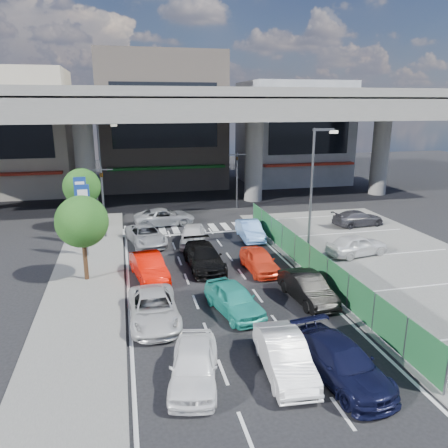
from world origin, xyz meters
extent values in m
plane|color=black|center=(0.00, 0.00, 0.00)|extent=(120.00, 120.00, 0.00)
cube|color=#5C5C5A|center=(11.00, 2.00, 0.03)|extent=(12.00, 28.00, 0.06)
cube|color=#5C5C5A|center=(-7.00, 4.00, 0.06)|extent=(4.00, 30.00, 0.12)
cylinder|color=slate|center=(-8.00, 22.00, 4.00)|extent=(1.80, 1.80, 8.00)
cylinder|color=slate|center=(8.00, 22.00, 4.00)|extent=(1.80, 1.80, 8.00)
cylinder|color=slate|center=(22.00, 22.00, 4.00)|extent=(1.80, 1.80, 8.00)
cube|color=slate|center=(0.00, 22.00, 9.00)|extent=(64.00, 14.00, 2.00)
cube|color=slate|center=(0.00, 15.20, 10.30)|extent=(64.00, 0.40, 0.90)
cube|color=slate|center=(0.00, 28.80, 10.30)|extent=(64.00, 0.40, 0.90)
cube|color=#A99D88|center=(-16.00, 32.00, 6.50)|extent=(12.00, 10.00, 13.00)
cube|color=#A32214|center=(-16.00, 26.90, 2.80)|extent=(10.80, 1.60, 0.25)
cube|color=gray|center=(0.00, 33.00, 7.50)|extent=(14.00, 10.00, 15.00)
cube|color=#125A1B|center=(0.00, 27.90, 2.80)|extent=(12.60, 1.60, 0.25)
cube|color=black|center=(0.00, 27.98, 8.25)|extent=(11.20, 0.10, 6.75)
cube|color=gray|center=(16.00, 32.00, 6.00)|extent=(12.00, 10.00, 12.00)
cube|color=#A32214|center=(16.00, 26.90, 2.80)|extent=(10.80, 1.60, 0.25)
cube|color=black|center=(16.00, 26.98, 6.60)|extent=(9.60, 0.10, 5.40)
cylinder|color=#595B60|center=(-6.20, 12.00, 2.60)|extent=(0.14, 0.14, 5.20)
cube|color=#595B60|center=(-6.20, 12.00, 5.00)|extent=(1.60, 0.08, 0.08)
imported|color=black|center=(-6.20, 12.00, 4.70)|extent=(0.26, 1.24, 0.50)
cylinder|color=#595B60|center=(5.50, 19.00, 2.60)|extent=(0.14, 0.14, 5.20)
cube|color=#595B60|center=(5.50, 19.00, 5.00)|extent=(1.60, 0.08, 0.08)
imported|color=black|center=(5.50, 19.00, 4.70)|extent=(0.26, 1.24, 0.50)
cylinder|color=#595B60|center=(7.00, 6.00, 4.00)|extent=(0.16, 0.16, 8.00)
cube|color=#595B60|center=(7.60, 6.00, 7.90)|extent=(1.40, 0.15, 0.15)
cube|color=silver|center=(8.30, 6.00, 7.75)|extent=(0.50, 0.22, 0.18)
cylinder|color=#595B60|center=(-6.50, 18.00, 4.00)|extent=(0.16, 0.16, 8.00)
cube|color=#595B60|center=(-5.90, 18.00, 7.90)|extent=(1.40, 0.15, 0.15)
cube|color=silver|center=(-5.20, 18.00, 7.75)|extent=(0.50, 0.22, 0.18)
cylinder|color=#595B60|center=(-7.20, 8.00, 1.10)|extent=(0.10, 0.10, 2.20)
cube|color=navy|center=(-7.20, 8.00, 3.20)|extent=(0.80, 0.12, 3.00)
cube|color=white|center=(-7.20, 7.93, 3.20)|extent=(0.60, 0.02, 2.40)
cylinder|color=#595B60|center=(-7.60, 11.00, 1.10)|extent=(0.10, 0.10, 2.20)
cube|color=navy|center=(-7.60, 11.00, 3.20)|extent=(0.80, 0.12, 3.00)
cube|color=white|center=(-7.60, 10.93, 3.20)|extent=(0.60, 0.02, 2.40)
cylinder|color=#382314|center=(-7.00, 4.00, 1.20)|extent=(0.24, 0.24, 2.40)
sphere|color=#1D4A15|center=(-7.00, 4.00, 3.40)|extent=(2.80, 2.80, 2.80)
cylinder|color=#382314|center=(-7.80, 14.50, 1.20)|extent=(0.24, 0.24, 2.40)
sphere|color=#1D4A15|center=(-7.80, 14.50, 3.40)|extent=(2.80, 2.80, 2.80)
imported|color=white|center=(-2.70, -6.32, 0.69)|extent=(2.46, 4.30, 1.38)
imported|color=white|center=(0.56, -6.52, 0.69)|extent=(1.78, 4.29, 1.38)
imported|color=black|center=(2.39, -7.33, 0.68)|extent=(2.52, 4.90, 1.36)
imported|color=silver|center=(-3.74, -1.56, 0.64)|extent=(2.16, 4.64, 1.29)
imported|color=teal|center=(-0.02, -1.51, 0.69)|extent=(2.47, 4.31, 1.38)
imported|color=black|center=(3.82, -1.11, 0.68)|extent=(1.76, 4.22, 1.36)
imported|color=#CB0B00|center=(-3.62, 3.58, 0.69)|extent=(2.13, 4.37, 1.38)
imported|color=black|center=(-0.33, 4.46, 0.69)|extent=(2.09, 4.82, 1.38)
imported|color=red|center=(2.72, 3.25, 0.65)|extent=(1.68, 3.89, 1.31)
imported|color=#999CA1|center=(-3.41, 9.86, 0.64)|extent=(3.02, 4.97, 1.29)
imported|color=silver|center=(-0.28, 9.01, 0.69)|extent=(2.48, 4.31, 1.38)
imported|color=#679CE7|center=(3.97, 9.40, 0.66)|extent=(1.58, 4.08, 1.32)
imported|color=#989B9F|center=(-1.67, 14.59, 0.67)|extent=(4.98, 2.59, 1.34)
imported|color=silver|center=(9.58, 4.33, 0.75)|extent=(4.29, 2.33, 1.38)
imported|color=#343339|center=(13.28, 10.68, 0.67)|extent=(4.36, 2.13, 1.22)
cone|color=red|center=(5.60, 2.76, 0.44)|extent=(0.41, 0.41, 0.75)
camera|label=1|loc=(-4.71, -19.55, 9.46)|focal=35.00mm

